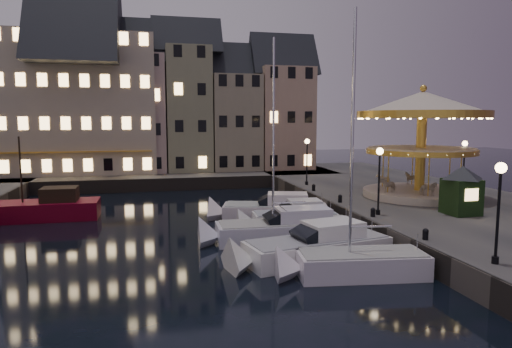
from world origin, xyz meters
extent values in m
plane|color=black|center=(0.00, 0.00, 0.00)|extent=(160.00, 160.00, 0.00)
cube|color=#474442|center=(14.00, 6.00, 0.65)|extent=(16.00, 56.00, 1.30)
cube|color=#474442|center=(-8.00, 28.00, 0.65)|extent=(44.00, 12.00, 1.30)
cube|color=#47423A|center=(6.00, 6.00, 0.65)|extent=(0.15, 44.00, 1.30)
cube|color=#47423A|center=(-6.00, 22.00, 0.65)|extent=(48.00, 0.15, 1.30)
cylinder|color=black|center=(7.20, -9.00, 1.45)|extent=(0.28, 0.28, 0.30)
cylinder|color=black|center=(7.20, -9.00, 3.20)|extent=(0.12, 0.12, 3.80)
sphere|color=#FFD18C|center=(7.20, -9.00, 5.25)|extent=(0.44, 0.44, 0.44)
cylinder|color=black|center=(7.20, 1.00, 1.45)|extent=(0.28, 0.28, 0.30)
cylinder|color=black|center=(7.20, 1.00, 3.20)|extent=(0.12, 0.12, 3.80)
sphere|color=#FFD18C|center=(7.20, 1.00, 5.25)|extent=(0.44, 0.44, 0.44)
cylinder|color=black|center=(7.20, 14.50, 1.45)|extent=(0.28, 0.28, 0.30)
cylinder|color=black|center=(7.20, 14.50, 3.20)|extent=(0.12, 0.12, 3.80)
sphere|color=#FFD18C|center=(7.20, 14.50, 5.25)|extent=(0.44, 0.44, 0.44)
cylinder|color=black|center=(18.50, 8.00, 1.45)|extent=(0.28, 0.28, 0.30)
cylinder|color=black|center=(18.50, 8.00, 3.20)|extent=(0.12, 0.12, 3.80)
sphere|color=#FFD18C|center=(18.50, 8.00, 5.25)|extent=(0.44, 0.44, 0.44)
cylinder|color=black|center=(6.60, -5.00, 1.50)|extent=(0.28, 0.28, 0.40)
sphere|color=black|center=(6.60, -5.00, 1.72)|extent=(0.30, 0.30, 0.30)
cylinder|color=black|center=(6.60, 0.50, 1.50)|extent=(0.28, 0.28, 0.40)
sphere|color=black|center=(6.60, 0.50, 1.72)|extent=(0.30, 0.30, 0.30)
cylinder|color=black|center=(6.60, 5.50, 1.50)|extent=(0.28, 0.28, 0.40)
sphere|color=black|center=(6.60, 5.50, 1.72)|extent=(0.30, 0.30, 0.30)
cylinder|color=black|center=(6.60, 11.00, 1.50)|extent=(0.28, 0.28, 0.40)
sphere|color=black|center=(6.60, 11.00, 1.72)|extent=(0.30, 0.30, 0.30)
cube|color=gray|center=(-19.50, 30.00, 6.80)|extent=(5.00, 8.00, 11.00)
cube|color=tan|center=(-14.05, 30.00, 7.30)|extent=(5.60, 8.00, 12.00)
cube|color=#B4998F|center=(-8.00, 30.00, 7.80)|extent=(6.20, 8.00, 13.00)
cube|color=gray|center=(-2.25, 30.00, 8.30)|extent=(5.00, 8.00, 14.00)
cube|color=gray|center=(3.20, 30.00, 6.80)|extent=(5.60, 8.00, 11.00)
cube|color=tan|center=(9.25, 30.00, 7.30)|extent=(6.20, 8.00, 12.00)
cube|color=#BCB097|center=(-14.00, 30.00, 8.80)|extent=(16.00, 9.00, 15.00)
cube|color=silver|center=(2.85, -5.79, 0.45)|extent=(6.08, 2.95, 1.30)
cube|color=gray|center=(2.85, -5.79, 1.12)|extent=(5.77, 2.74, 0.10)
cylinder|color=silver|center=(2.27, -5.72, 6.21)|extent=(0.14, 0.14, 10.23)
cube|color=white|center=(1.73, -3.06, 0.45)|extent=(7.88, 3.91, 1.30)
cube|color=gray|center=(1.73, -3.06, 1.12)|extent=(7.47, 3.64, 0.10)
cube|color=white|center=(2.62, -2.89, 1.55)|extent=(3.17, 2.40, 0.80)
cube|color=black|center=(1.14, -3.18, 1.45)|extent=(1.57, 1.97, 0.98)
cube|color=silver|center=(1.28, 0.99, 0.45)|extent=(8.38, 2.74, 1.30)
cube|color=gray|center=(1.28, 0.99, 1.12)|extent=(7.96, 2.53, 0.10)
cube|color=silver|center=(2.27, 0.95, 1.55)|extent=(3.22, 1.94, 0.80)
cube|color=black|center=(0.61, 1.01, 1.45)|extent=(1.42, 1.76, 1.02)
cylinder|color=silver|center=(0.45, 1.02, 6.69)|extent=(0.14, 0.14, 11.18)
cube|color=silver|center=(2.61, 3.60, 0.45)|extent=(5.56, 2.48, 1.30)
cube|color=gray|center=(2.61, 3.60, 1.12)|extent=(5.28, 2.29, 0.10)
cube|color=silver|center=(3.26, 3.55, 1.55)|extent=(2.17, 1.71, 0.80)
cube|color=black|center=(2.18, 3.63, 1.45)|extent=(1.07, 1.52, 0.84)
cube|color=silver|center=(2.09, 6.62, 0.45)|extent=(7.79, 4.35, 1.30)
cube|color=gray|center=(2.09, 6.62, 1.12)|extent=(7.38, 4.06, 0.10)
cube|color=silver|center=(2.95, 6.39, 1.55)|extent=(3.20, 2.53, 0.80)
cube|color=black|center=(1.52, 6.78, 1.45)|extent=(1.65, 2.00, 0.97)
cube|color=#620118|center=(-14.56, 10.51, 0.55)|extent=(8.37, 2.97, 1.50)
cube|color=black|center=(-13.06, 10.53, 1.75)|extent=(2.47, 2.03, 1.11)
cylinder|color=black|center=(-15.56, 10.51, 3.50)|extent=(0.12, 0.12, 5.01)
cylinder|color=beige|center=(13.50, 6.45, 1.56)|extent=(8.42, 8.42, 0.53)
cylinder|color=gold|center=(13.50, 6.45, 5.09)|extent=(0.74, 0.74, 6.52)
cylinder|color=beige|center=(13.50, 6.45, 4.98)|extent=(7.79, 7.79, 0.19)
cylinder|color=gold|center=(13.50, 6.45, 4.79)|extent=(8.08, 8.08, 0.37)
cone|color=beige|center=(13.50, 6.45, 8.46)|extent=(9.68, 9.68, 1.68)
cylinder|color=gold|center=(13.50, 6.45, 7.56)|extent=(9.68, 9.68, 0.53)
sphere|color=gold|center=(13.50, 6.45, 9.51)|extent=(0.53, 0.53, 0.53)
imported|color=beige|center=(16.32, 7.32, 2.35)|extent=(1.76, 1.27, 1.05)
cube|color=black|center=(12.27, -0.05, 2.41)|extent=(1.91, 1.91, 2.21)
pyramid|color=black|center=(12.27, -0.05, 4.34)|extent=(2.95, 2.95, 0.83)
camera|label=1|loc=(-6.38, -24.50, 7.15)|focal=32.00mm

